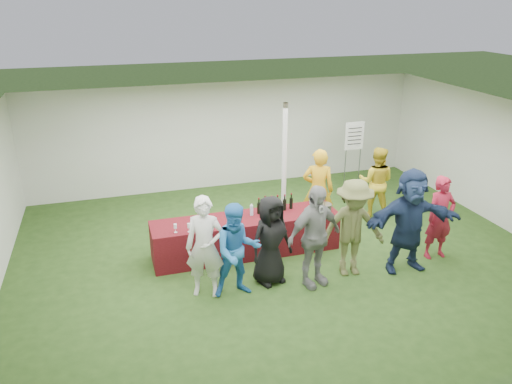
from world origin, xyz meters
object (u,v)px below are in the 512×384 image
object	(u,v)px
serving_table	(246,235)
customer_6	(440,218)
staff_back	(376,182)
customer_3	(314,237)
customer_4	(353,228)
dump_bucket	(325,208)
staff_pourer	(318,190)
wine_list_sign	(354,141)
customer_5	(409,221)
customer_1	(237,251)
customer_0	(205,247)
customer_2	(271,240)

from	to	relation	value
serving_table	customer_6	xyz separation A→B (m)	(3.44, -1.20, 0.44)
staff_back	customer_6	distance (m)	2.08
staff_back	customer_3	size ratio (longest dim) A/B	0.88
staff_back	customer_4	distance (m)	2.76
dump_bucket	customer_6	world-z (taller)	customer_6
staff_pourer	customer_3	distance (m)	2.21
staff_back	staff_pourer	bearing A→B (deg)	45.26
serving_table	customer_4	xyz separation A→B (m)	(1.57, -1.29, 0.52)
wine_list_sign	customer_4	world-z (taller)	wine_list_sign
staff_back	customer_4	xyz separation A→B (m)	(-1.71, -2.17, 0.10)
customer_5	customer_1	bearing A→B (deg)	-177.94
staff_back	customer_0	distance (m)	4.77
customer_0	customer_1	distance (m)	0.53
serving_table	staff_pourer	distance (m)	1.90
customer_2	customer_0	bearing A→B (deg)	166.73
serving_table	customer_6	distance (m)	3.67
wine_list_sign	customer_5	xyz separation A→B (m)	(-0.88, -3.84, -0.35)
staff_back	customer_6	bearing A→B (deg)	128.77
dump_bucket	staff_pourer	size ratio (longest dim) A/B	0.15
staff_back	customer_6	size ratio (longest dim) A/B	0.99
customer_0	customer_6	size ratio (longest dim) A/B	1.08
wine_list_sign	customer_0	distance (m)	5.77
wine_list_sign	customer_3	world-z (taller)	customer_3
wine_list_sign	customer_1	xyz separation A→B (m)	(-4.01, -3.74, -0.50)
serving_table	customer_4	size ratio (longest dim) A/B	2.00
serving_table	staff_back	world-z (taller)	staff_back
customer_4	customer_6	distance (m)	1.87
customer_4	customer_0	bearing A→B (deg)	-176.04
staff_pourer	customer_5	size ratio (longest dim) A/B	0.93
wine_list_sign	customer_6	distance (m)	3.64
customer_4	wine_list_sign	bearing A→B (deg)	69.11
wine_list_sign	staff_back	world-z (taller)	wine_list_sign
serving_table	staff_pourer	size ratio (longest dim) A/B	2.01
serving_table	customer_0	size ratio (longest dim) A/B	2.06
serving_table	customer_4	bearing A→B (deg)	-39.43
dump_bucket	wine_list_sign	xyz separation A→B (m)	(1.95, 2.62, 0.48)
customer_0	staff_pourer	bearing A→B (deg)	52.31
serving_table	wine_list_sign	world-z (taller)	wine_list_sign
dump_bucket	staff_back	xyz separation A→B (m)	(1.75, 1.10, -0.04)
customer_0	customer_2	size ratio (longest dim) A/B	1.09
serving_table	staff_back	xyz separation A→B (m)	(3.28, 0.88, 0.43)
wine_list_sign	customer_2	distance (m)	4.90
staff_pourer	customer_3	xyz separation A→B (m)	(-0.94, -2.00, 0.02)
wine_list_sign	customer_6	xyz separation A→B (m)	(-0.04, -3.60, -0.50)
staff_back	customer_2	size ratio (longest dim) A/B	1.01
serving_table	customer_3	size ratio (longest dim) A/B	1.97
dump_bucket	customer_1	size ratio (longest dim) A/B	0.16
customer_1	customer_5	world-z (taller)	customer_5
customer_2	customer_5	xyz separation A→B (m)	(2.49, -0.31, 0.17)
customer_1	customer_4	bearing A→B (deg)	3.11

